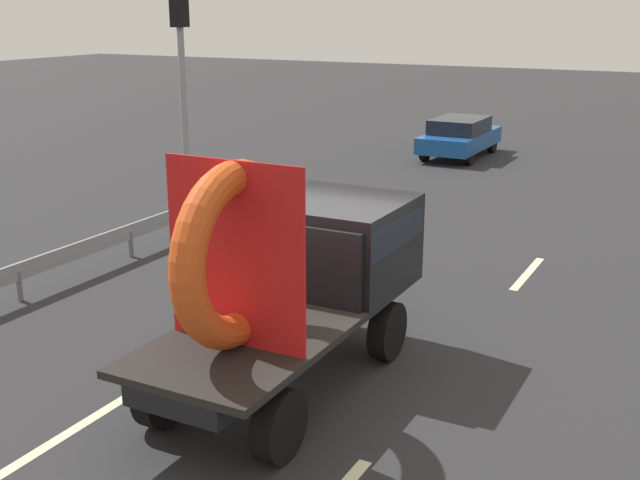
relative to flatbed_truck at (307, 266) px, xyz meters
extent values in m
plane|color=#28282B|center=(0.33, 0.33, -1.60)|extent=(120.00, 120.00, 0.00)
cylinder|color=black|center=(-0.85, 0.93, -1.16)|extent=(0.28, 0.88, 0.88)
cylinder|color=black|center=(0.85, 0.93, -1.16)|extent=(0.28, 0.88, 0.88)
cylinder|color=black|center=(-0.85, -2.22, -1.16)|extent=(0.28, 0.88, 0.88)
cylinder|color=black|center=(0.85, -2.22, -1.16)|extent=(0.28, 0.88, 0.88)
cube|color=black|center=(0.00, -0.60, -0.72)|extent=(1.30, 5.07, 0.25)
cube|color=black|center=(0.00, 0.93, 0.08)|extent=(2.00, 2.01, 1.35)
cube|color=black|center=(0.00, 0.88, 0.38)|extent=(2.02, 1.90, 0.44)
cube|color=black|center=(0.00, -1.60, -0.55)|extent=(2.00, 3.06, 0.10)
cube|color=black|center=(0.00, -0.12, 0.05)|extent=(1.80, 0.08, 1.10)
torus|color=#D84C19|center=(0.00, -1.75, 0.65)|extent=(0.41, 2.28, 2.28)
cube|color=red|center=(0.00, -1.75, 0.65)|extent=(1.90, 0.03, 2.28)
cylinder|color=black|center=(-4.30, 18.88, -1.28)|extent=(0.22, 0.64, 0.64)
cylinder|color=black|center=(-2.74, 18.88, -1.28)|extent=(0.22, 0.64, 0.64)
cylinder|color=black|center=(-4.30, 16.19, -1.28)|extent=(0.22, 0.64, 0.64)
cylinder|color=black|center=(-2.74, 16.19, -1.28)|extent=(0.22, 0.64, 0.64)
cube|color=#194C99|center=(-3.52, 17.54, -1.00)|extent=(1.80, 4.20, 0.55)
cube|color=black|center=(-3.52, 17.44, -0.48)|extent=(1.62, 2.35, 0.50)
cylinder|color=gray|center=(-6.65, 6.04, 0.71)|extent=(0.16, 0.16, 4.62)
cube|color=black|center=(-6.65, 6.04, 3.47)|extent=(0.30, 0.36, 0.90)
cube|color=gray|center=(-5.90, 1.56, -1.05)|extent=(0.06, 11.88, 0.32)
cylinder|color=slate|center=(-5.90, 0.08, -1.32)|extent=(0.10, 0.10, 0.55)
cylinder|color=slate|center=(-5.90, 3.05, -1.32)|extent=(0.10, 0.10, 0.55)
cylinder|color=slate|center=(-5.90, 6.02, -1.32)|extent=(0.10, 0.10, 0.55)
cube|color=beige|center=(-1.76, -2.84, -1.59)|extent=(0.16, 2.96, 0.01)
cube|color=beige|center=(-1.76, 5.21, -1.59)|extent=(0.16, 2.56, 0.01)
cube|color=beige|center=(1.76, 5.86, -1.59)|extent=(0.16, 2.21, 0.01)
camera|label=1|loc=(5.09, -9.22, 3.47)|focal=44.64mm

